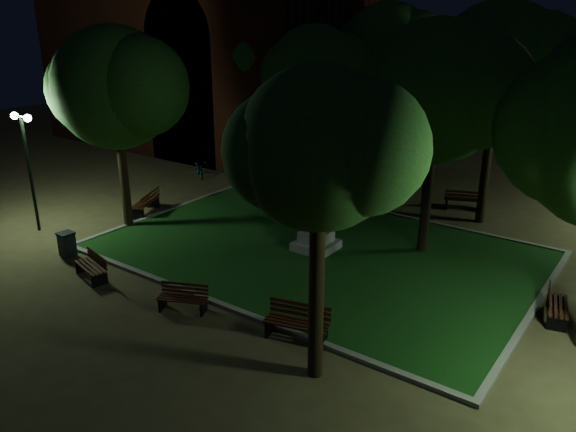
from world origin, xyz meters
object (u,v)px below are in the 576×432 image
(bench_west_near, at_px, (92,267))
(bench_left_side, at_px, (146,203))
(bench_far_side, at_px, (465,200))
(monument, at_px, (316,227))
(trash_bin, at_px, (67,244))
(bench_near_left, at_px, (183,298))
(bench_right_side, at_px, (555,306))
(bench_near_right, at_px, (297,323))
(bicycle, at_px, (200,169))

(bench_west_near, xyz_separation_m, bench_left_side, (-3.44, 5.25, 0.07))
(bench_left_side, bearing_deg, bench_far_side, 103.16)
(monument, relative_size, bench_west_near, 1.98)
(bench_far_side, relative_size, trash_bin, 2.06)
(bench_near_left, distance_m, trash_bin, 6.23)
(bench_west_near, height_order, bench_right_side, bench_right_side)
(bench_far_side, xyz_separation_m, trash_bin, (-9.86, -13.19, 0.00))
(bench_right_side, bearing_deg, bench_near_right, 121.19)
(bench_west_near, bearing_deg, trash_bin, 179.43)
(bench_far_side, bearing_deg, bench_right_side, 102.30)
(bench_near_right, height_order, bench_west_near, bench_near_right)
(bench_west_near, distance_m, trash_bin, 2.35)
(bench_near_left, relative_size, trash_bin, 1.73)
(monument, distance_m, bench_near_right, 5.88)
(bench_far_side, bearing_deg, bicycle, -9.71)
(bench_right_side, xyz_separation_m, bicycle, (-18.55, 4.69, 0.04))
(bench_west_near, distance_m, bicycle, 12.17)
(monument, relative_size, bench_far_side, 1.74)
(bench_left_side, relative_size, bench_far_side, 1.04)
(bench_left_side, bearing_deg, bench_near_left, 31.39)
(bench_west_near, bearing_deg, bicycle, 131.59)
(bench_left_side, xyz_separation_m, trash_bin, (1.17, -4.66, -0.02))
(bench_near_left, bearing_deg, bench_near_right, -12.75)
(bench_west_near, distance_m, bench_left_side, 6.27)
(bench_left_side, relative_size, trash_bin, 2.14)
(monument, bearing_deg, bench_far_side, 69.61)
(bicycle, bearing_deg, bench_left_side, -121.71)
(bench_near_right, xyz_separation_m, bicycle, (-13.16, 9.79, -0.01))
(monument, distance_m, bench_west_near, 7.79)
(monument, height_order, bench_left_side, monument)
(monument, xyz_separation_m, bench_far_side, (2.83, 7.62, -0.51))
(bench_near_left, distance_m, bench_right_side, 10.70)
(bench_near_left, bearing_deg, bench_far_side, 50.54)
(bench_near_right, height_order, bench_far_side, bench_near_right)
(bench_west_near, bearing_deg, bench_far_side, 75.16)
(bench_far_side, bearing_deg, trash_bin, 30.77)
(bench_left_side, relative_size, bench_right_side, 1.17)
(bench_near_right, relative_size, bench_far_side, 1.01)
(bench_near_left, distance_m, bench_west_near, 3.96)
(bench_near_right, relative_size, bench_west_near, 1.14)
(bench_right_side, bearing_deg, bench_near_left, 110.86)
(bench_right_side, bearing_deg, bench_left_side, 80.74)
(bench_west_near, xyz_separation_m, bicycle, (-5.64, 10.79, 0.04))
(bench_right_side, bearing_deg, bench_west_near, 103.04)
(bench_west_near, height_order, bench_far_side, bench_far_side)
(bench_right_side, height_order, bicycle, bicycle)
(bench_far_side, bearing_deg, bench_near_right, 67.25)
(bench_near_left, bearing_deg, bench_west_near, 159.28)
(monument, xyz_separation_m, bench_left_side, (-8.19, -0.91, -0.49))
(monument, distance_m, trash_bin, 8.97)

